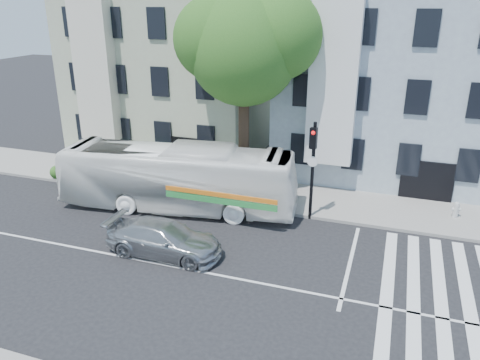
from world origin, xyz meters
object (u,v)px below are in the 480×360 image
at_px(traffic_signal, 313,159).
at_px(fire_hydrant, 456,209).
at_px(bus, 178,178).
at_px(sedan, 164,238).

distance_m(traffic_signal, fire_hydrant, 7.38).
relative_size(bus, fire_hydrant, 15.19).
xyz_separation_m(traffic_signal, fire_hydrant, (6.57, 2.24, -2.52)).
xyz_separation_m(sedan, traffic_signal, (5.01, 5.15, 2.36)).
bearing_deg(traffic_signal, bus, -165.84).
relative_size(sedan, fire_hydrant, 6.29).
xyz_separation_m(sedan, fire_hydrant, (11.58, 7.39, -0.16)).
distance_m(bus, sedan, 4.66).
bearing_deg(traffic_signal, fire_hydrant, 25.74).
distance_m(sedan, traffic_signal, 7.56).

